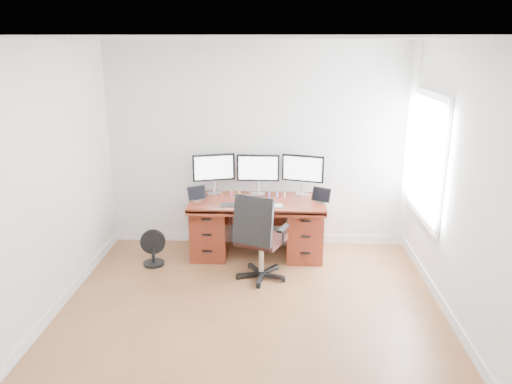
{
  "coord_description": "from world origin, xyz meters",
  "views": [
    {
      "loc": [
        0.27,
        -4.2,
        2.68
      ],
      "look_at": [
        0.0,
        1.5,
        0.95
      ],
      "focal_mm": 35.0,
      "sensor_mm": 36.0,
      "label": 1
    }
  ],
  "objects_px": {
    "office_chair": "(260,252)",
    "keyboard": "(261,205)",
    "monitor_center": "(258,169)",
    "desk": "(257,225)",
    "floor_fan": "(153,248)"
  },
  "relations": [
    {
      "from": "floor_fan",
      "to": "monitor_center",
      "type": "relative_size",
      "value": 0.82
    },
    {
      "from": "desk",
      "to": "floor_fan",
      "type": "distance_m",
      "value": 1.35
    },
    {
      "from": "office_chair",
      "to": "keyboard",
      "type": "relative_size",
      "value": 3.48
    },
    {
      "from": "office_chair",
      "to": "keyboard",
      "type": "bearing_deg",
      "value": 112.99
    },
    {
      "from": "desk",
      "to": "keyboard",
      "type": "relative_size",
      "value": 5.59
    },
    {
      "from": "desk",
      "to": "keyboard",
      "type": "xyz_separation_m",
      "value": [
        0.05,
        -0.24,
        0.36
      ]
    },
    {
      "from": "office_chair",
      "to": "monitor_center",
      "type": "distance_m",
      "value": 1.21
    },
    {
      "from": "desk",
      "to": "floor_fan",
      "type": "bearing_deg",
      "value": -162.94
    },
    {
      "from": "office_chair",
      "to": "keyboard",
      "type": "xyz_separation_m",
      "value": [
        -0.01,
        0.48,
        0.41
      ]
    },
    {
      "from": "floor_fan",
      "to": "keyboard",
      "type": "distance_m",
      "value": 1.44
    },
    {
      "from": "keyboard",
      "to": "desk",
      "type": "bearing_deg",
      "value": 97.21
    },
    {
      "from": "office_chair",
      "to": "floor_fan",
      "type": "relative_size",
      "value": 2.34
    },
    {
      "from": "desk",
      "to": "monitor_center",
      "type": "bearing_deg",
      "value": 90.0
    },
    {
      "from": "desk",
      "to": "monitor_center",
      "type": "distance_m",
      "value": 0.72
    },
    {
      "from": "desk",
      "to": "keyboard",
      "type": "bearing_deg",
      "value": -77.4
    }
  ]
}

